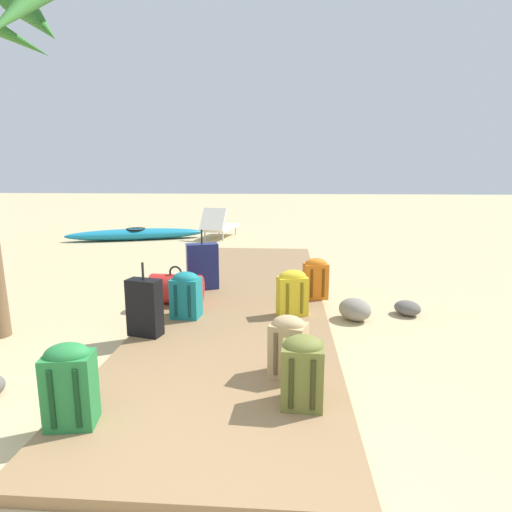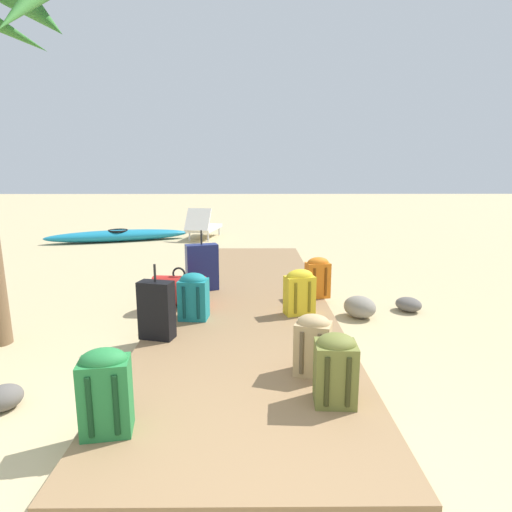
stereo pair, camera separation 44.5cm
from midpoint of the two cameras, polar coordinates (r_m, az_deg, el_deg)
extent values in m
plane|color=tan|center=(5.00, 0.21, -8.61)|extent=(60.00, 60.00, 0.00)
cube|color=olive|center=(5.67, 0.69, -5.77)|extent=(2.03, 7.25, 0.08)
cube|color=black|center=(4.34, -11.86, -6.82)|extent=(0.36, 0.25, 0.58)
cylinder|color=black|center=(4.24, -12.06, -2.01)|extent=(0.02, 0.02, 0.17)
cylinder|color=red|center=(5.36, -8.33, -4.42)|extent=(0.66, 0.42, 0.37)
torus|color=black|center=(5.30, -8.39, -2.20)|extent=(0.17, 0.04, 0.16)
cube|color=gold|center=(4.90, 7.49, -5.38)|extent=(0.37, 0.27, 0.45)
ellipsoid|color=gold|center=(4.84, 7.56, -2.85)|extent=(0.35, 0.26, 0.17)
cylinder|color=#6D5E11|center=(4.79, 6.91, -5.76)|extent=(0.04, 0.04, 0.36)
cylinder|color=#6D5E11|center=(4.85, 8.80, -5.61)|extent=(0.04, 0.04, 0.36)
cube|color=navy|center=(5.95, -5.08, -1.41)|extent=(0.47, 0.32, 0.64)
cylinder|color=black|center=(5.88, -5.15, 2.58)|extent=(0.02, 0.02, 0.20)
cube|color=orange|center=(5.57, 10.26, -3.38)|extent=(0.33, 0.24, 0.46)
ellipsoid|color=orange|center=(5.52, 10.35, -1.07)|extent=(0.32, 0.23, 0.15)
cylinder|color=#70380C|center=(5.46, 9.80, -3.65)|extent=(0.04, 0.04, 0.37)
cylinder|color=#70380C|center=(5.51, 11.31, -3.58)|extent=(0.04, 0.04, 0.37)
cube|color=tan|center=(3.50, 8.08, -12.41)|extent=(0.33, 0.29, 0.43)
ellipsoid|color=tan|center=(3.42, 8.18, -9.08)|extent=(0.31, 0.27, 0.14)
cylinder|color=brown|center=(3.42, 6.48, -12.95)|extent=(0.05, 0.05, 0.35)
cylinder|color=brown|center=(3.39, 8.82, -13.24)|extent=(0.05, 0.05, 0.35)
cube|color=olive|center=(3.11, 10.49, -15.55)|extent=(0.30, 0.27, 0.44)
ellipsoid|color=olive|center=(3.02, 10.64, -11.79)|extent=(0.29, 0.26, 0.14)
cylinder|color=#333516|center=(2.99, 9.19, -16.61)|extent=(0.04, 0.04, 0.35)
cylinder|color=#333516|center=(3.00, 12.05, -16.63)|extent=(0.04, 0.04, 0.35)
cube|color=#197A7F|center=(4.83, -6.75, -5.62)|extent=(0.33, 0.28, 0.45)
ellipsoid|color=#197A7F|center=(4.77, -6.81, -3.06)|extent=(0.32, 0.27, 0.16)
cylinder|color=#0C3D3F|center=(4.74, -8.08, -6.00)|extent=(0.04, 0.04, 0.36)
cylinder|color=#0C3D3F|center=(4.69, -6.25, -6.11)|extent=(0.04, 0.04, 0.36)
cube|color=#237538|center=(3.00, -19.63, -16.66)|extent=(0.33, 0.26, 0.48)
ellipsoid|color=#237538|center=(2.90, -19.94, -12.42)|extent=(0.32, 0.25, 0.15)
cylinder|color=#113A1C|center=(2.93, -21.66, -17.54)|extent=(0.04, 0.04, 0.39)
cylinder|color=#113A1C|center=(2.89, -18.65, -17.72)|extent=(0.04, 0.04, 0.39)
cone|color=#387A33|center=(5.27, -25.32, 27.11)|extent=(1.20, 1.15, 0.98)
cube|color=white|center=(11.28, -3.61, 3.81)|extent=(0.83, 1.48, 0.08)
cube|color=white|center=(10.68, -4.59, 4.91)|extent=(0.66, 0.53, 0.55)
cylinder|color=silver|center=(11.90, -3.90, 3.46)|extent=(0.04, 0.04, 0.22)
cylinder|color=silver|center=(11.76, -1.67, 3.39)|extent=(0.04, 0.04, 0.22)
cylinder|color=silver|center=(10.85, -5.70, 2.69)|extent=(0.04, 0.04, 0.22)
cylinder|color=silver|center=(10.70, -3.27, 2.61)|extent=(0.04, 0.04, 0.22)
ellipsoid|color=teal|center=(11.22, -14.70, 2.83)|extent=(3.43, 1.62, 0.28)
torus|color=black|center=(11.21, -14.74, 3.48)|extent=(0.62, 0.62, 0.05)
ellipsoid|color=gray|center=(5.15, 15.56, -6.94)|extent=(0.51, 0.52, 0.26)
ellipsoid|color=#5B5651|center=(5.54, 21.85, -6.51)|extent=(0.42, 0.43, 0.17)
camera|label=1|loc=(0.22, 92.16, -0.42)|focal=29.85mm
camera|label=2|loc=(0.22, -87.84, 0.42)|focal=29.85mm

